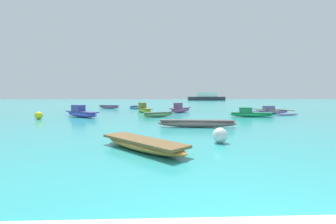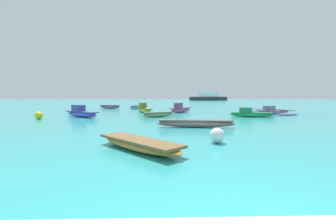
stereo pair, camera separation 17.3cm
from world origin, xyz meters
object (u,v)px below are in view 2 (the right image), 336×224
at_px(moored_boat_5, 139,107).
at_px(mooring_buoy_1, 39,115).
at_px(moored_boat_1, 81,113).
at_px(distant_ferry, 208,97).
at_px(moored_boat_0, 196,123).
at_px(moored_boat_6, 250,114).
at_px(moored_boat_3, 158,114).
at_px(mooring_buoy_0, 217,135).
at_px(moored_boat_4, 139,144).
at_px(moored_boat_9, 272,111).
at_px(moored_boat_8, 110,107).
at_px(moored_boat_2, 180,109).
at_px(moored_boat_7, 144,109).

height_order(moored_boat_5, mooring_buoy_1, mooring_buoy_1).
height_order(moored_boat_1, distant_ferry, distant_ferry).
height_order(moored_boat_0, moored_boat_1, moored_boat_1).
bearing_deg(moored_boat_5, moored_boat_6, -42.99).
height_order(moored_boat_1, moored_boat_3, moored_boat_1).
bearing_deg(moored_boat_6, mooring_buoy_0, -103.64).
height_order(moored_boat_3, mooring_buoy_1, mooring_buoy_1).
bearing_deg(mooring_buoy_1, moored_boat_4, -49.38).
relative_size(moored_boat_1, moored_boat_9, 0.83).
bearing_deg(moored_boat_6, moored_boat_4, -112.00).
height_order(moored_boat_8, moored_boat_9, moored_boat_9).
bearing_deg(moored_boat_5, distant_ferry, 77.50).
relative_size(moored_boat_1, moored_boat_8, 1.12).
bearing_deg(moored_boat_8, moored_boat_0, -38.69).
relative_size(moored_boat_0, moored_boat_5, 1.23).
bearing_deg(moored_boat_3, distant_ferry, 48.45).
bearing_deg(moored_boat_4, distant_ferry, 123.70).
distance_m(moored_boat_2, moored_boat_8, 11.30).
distance_m(moored_boat_6, moored_boat_8, 18.37).
xyz_separation_m(moored_boat_5, mooring_buoy_1, (-5.70, -13.55, 0.09)).
height_order(moored_boat_0, mooring_buoy_1, mooring_buoy_1).
height_order(moored_boat_2, mooring_buoy_0, moored_boat_2).
height_order(moored_boat_1, moored_boat_4, moored_boat_1).
xyz_separation_m(moored_boat_3, mooring_buoy_0, (2.23, -9.76, 0.05)).
bearing_deg(moored_boat_6, moored_boat_8, 152.21).
distance_m(moored_boat_8, distant_ferry, 60.62).
relative_size(moored_boat_0, moored_boat_4, 1.34).
height_order(moored_boat_0, moored_boat_5, same).
bearing_deg(moored_boat_2, moored_boat_7, 127.52).
xyz_separation_m(moored_boat_8, mooring_buoy_0, (8.77, -21.87, 0.01)).
xyz_separation_m(moored_boat_6, mooring_buoy_1, (-15.69, -1.28, 0.01)).
bearing_deg(moored_boat_4, moored_boat_5, 142.63).
height_order(moored_boat_7, mooring_buoy_1, moored_boat_7).
bearing_deg(moored_boat_6, moored_boat_7, 163.79).
height_order(moored_boat_5, moored_boat_7, moored_boat_7).
height_order(moored_boat_0, moored_boat_7, moored_boat_7).
bearing_deg(moored_boat_1, moored_boat_0, 2.11).
distance_m(moored_boat_4, moored_boat_6, 13.12).
relative_size(moored_boat_9, mooring_buoy_0, 7.74).
relative_size(moored_boat_0, moored_boat_7, 1.04).
bearing_deg(moored_boat_5, moored_boat_3, -69.45).
height_order(moored_boat_1, moored_boat_9, moored_boat_1).
height_order(moored_boat_3, moored_boat_8, moored_boat_8).
height_order(moored_boat_5, moored_boat_9, moored_boat_9).
bearing_deg(mooring_buoy_1, moored_boat_3, 8.99).
xyz_separation_m(moored_boat_3, moored_boat_5, (-2.75, 12.22, -0.04)).
bearing_deg(moored_boat_2, moored_boat_8, 89.36).
distance_m(moored_boat_3, moored_boat_6, 7.24).
bearing_deg(moored_boat_0, mooring_buoy_0, -81.06).
distance_m(moored_boat_2, moored_boat_6, 7.08).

